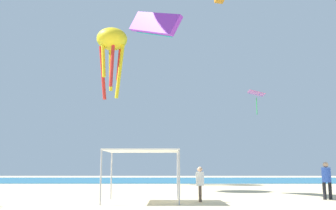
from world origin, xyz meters
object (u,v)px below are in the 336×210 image
at_px(person_leftmost, 328,177).
at_px(kite_parafoil_purple, 156,24).
at_px(canopy_tent, 144,152).
at_px(person_central, 201,181).
at_px(kite_diamond_pink, 257,94).
at_px(kite_octopus_yellow, 113,43).

distance_m(person_leftmost, kite_parafoil_purple, 13.97).
bearing_deg(kite_parafoil_purple, canopy_tent, -44.13).
bearing_deg(person_central, kite_diamond_pink, -15.35).
xyz_separation_m(person_leftmost, kite_octopus_yellow, (-13.47, 17.95, 13.00)).
xyz_separation_m(person_leftmost, kite_diamond_pink, (1.32, 19.32, 7.93)).
height_order(person_leftmost, kite_octopus_yellow, kite_octopus_yellow).
relative_size(kite_octopus_yellow, kite_diamond_pink, 2.95).
relative_size(person_central, kite_diamond_pink, 0.64).
height_order(canopy_tent, kite_octopus_yellow, kite_octopus_yellow).
distance_m(kite_diamond_pink, kite_parafoil_purple, 17.71).
xyz_separation_m(person_leftmost, kite_parafoil_purple, (-8.67, 4.82, 9.84)).
bearing_deg(kite_parafoil_purple, person_central, -19.94).
distance_m(kite_octopus_yellow, kite_diamond_pink, 15.70).
distance_m(canopy_tent, kite_parafoil_purple, 10.60).
xyz_separation_m(person_leftmost, person_central, (-6.30, -1.16, -0.14)).
relative_size(canopy_tent, kite_parafoil_purple, 0.91).
bearing_deg(canopy_tent, person_central, 2.64).
distance_m(person_leftmost, kite_octopus_yellow, 25.94).
relative_size(canopy_tent, person_central, 2.13).
bearing_deg(canopy_tent, kite_diamond_pink, 63.52).
bearing_deg(person_leftmost, canopy_tent, 173.97).
bearing_deg(person_leftmost, kite_octopus_yellow, 112.71).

